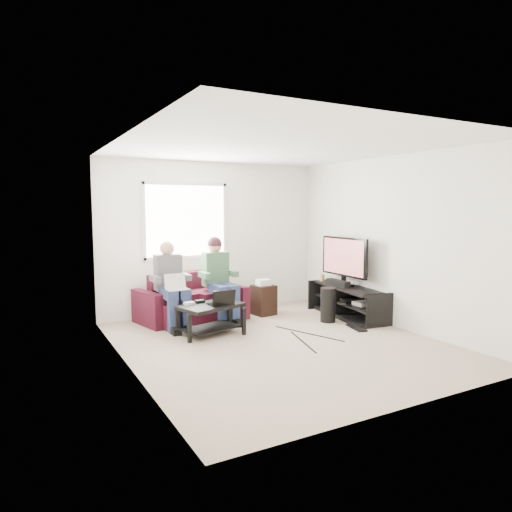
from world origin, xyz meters
The scene contains 26 objects.
floor centered at (0.00, 0.00, 0.00)m, with size 4.50×4.50×0.00m, color tan.
ceiling centered at (0.00, 0.00, 2.60)m, with size 4.50×4.50×0.00m, color white.
wall_back centered at (0.00, 2.25, 1.30)m, with size 4.50×4.50×0.00m, color white.
wall_front centered at (0.00, -2.25, 1.30)m, with size 4.50×4.50×0.00m, color white.
wall_left centered at (-2.00, 0.00, 1.30)m, with size 4.50×4.50×0.00m, color white.
wall_right centered at (2.00, 0.00, 1.30)m, with size 4.50×4.50×0.00m, color white.
window centered at (-0.50, 2.23, 1.60)m, with size 1.48×0.04×1.28m.
sofa centered at (-0.60, 1.81, 0.29)m, with size 1.76×1.01×0.75m.
person_left centered at (-1.00, 1.56, 0.71)m, with size 0.40×0.71×1.30m.
person_right centered at (-0.20, 1.58, 0.77)m, with size 0.40×0.71×1.35m.
laptop_silver centered at (-1.00, 1.29, 0.67)m, with size 0.32×0.22×0.24m, color silver, non-canonical shape.
coffee_table centered at (-0.65, 0.85, 0.32)m, with size 1.00×0.76×0.44m.
laptop_black centered at (-0.53, 0.77, 0.56)m, with size 0.34×0.24×0.24m, color black, non-canonical shape.
controller_a centered at (-0.93, 0.97, 0.46)m, with size 0.14×0.09×0.04m, color silver.
controller_b centered at (-0.75, 1.03, 0.46)m, with size 0.14×0.09×0.04m, color black.
controller_c centered at (-0.35, 1.00, 0.46)m, with size 0.14×0.09×0.04m, color gray.
tv_stand centered at (1.77, 0.75, 0.23)m, with size 0.68×1.62×0.52m.
tv centered at (1.77, 0.85, 0.98)m, with size 0.12×1.10×0.81m.
soundbar centered at (1.65, 0.85, 0.57)m, with size 0.12×0.50×0.10m, color black.
drink_cup centered at (1.72, 1.38, 0.58)m, with size 0.08×0.08×0.12m, color #AC814A.
console_white centered at (1.77, 0.35, 0.30)m, with size 0.30×0.22×0.06m, color silver.
console_grey centered at (1.77, 1.05, 0.31)m, with size 0.34×0.26×0.08m, color gray.
console_black centered at (1.77, 0.70, 0.31)m, with size 0.38×0.30×0.07m, color black.
subwoofer centered at (1.29, 0.64, 0.28)m, with size 0.24×0.24×0.55m, color black.
keyboard_floor centered at (1.41, 0.10, 0.01)m, with size 0.14×0.43×0.02m, color black.
end_table centered at (0.63, 1.57, 0.27)m, with size 0.34×0.34×0.61m.
Camera 1 is at (-3.14, -5.09, 1.81)m, focal length 32.00 mm.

